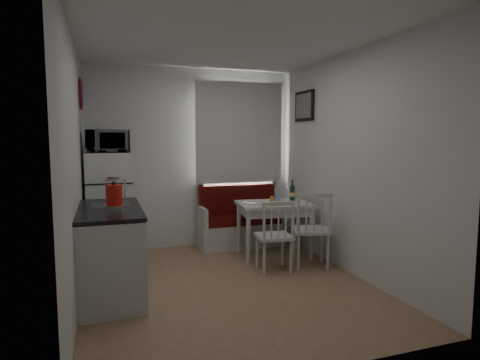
# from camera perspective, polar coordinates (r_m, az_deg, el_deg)

# --- Properties ---
(floor) EXTENTS (3.00, 3.50, 0.02)m
(floor) POSITION_cam_1_polar(r_m,az_deg,el_deg) (4.52, -1.76, -14.73)
(floor) COLOR #9A7B52
(floor) RESTS_ON ground
(ceiling) EXTENTS (3.00, 3.50, 0.02)m
(ceiling) POSITION_cam_1_polar(r_m,az_deg,el_deg) (4.34, -1.88, 19.31)
(ceiling) COLOR white
(ceiling) RESTS_ON wall_back
(wall_back) EXTENTS (3.00, 0.02, 2.60)m
(wall_back) POSITION_cam_1_polar(r_m,az_deg,el_deg) (5.93, -6.77, 3.06)
(wall_back) COLOR white
(wall_back) RESTS_ON floor
(wall_front) EXTENTS (3.00, 0.02, 2.60)m
(wall_front) POSITION_cam_1_polar(r_m,az_deg,el_deg) (2.62, 9.44, -0.65)
(wall_front) COLOR white
(wall_front) RESTS_ON floor
(wall_left) EXTENTS (0.02, 3.50, 2.60)m
(wall_left) POSITION_cam_1_polar(r_m,az_deg,el_deg) (4.06, -22.50, 1.31)
(wall_left) COLOR white
(wall_left) RESTS_ON floor
(wall_right) EXTENTS (0.02, 3.50, 2.60)m
(wall_right) POSITION_cam_1_polar(r_m,az_deg,el_deg) (4.89, 15.25, 2.27)
(wall_right) COLOR white
(wall_right) RESTS_ON floor
(window) EXTENTS (1.22, 0.06, 1.47)m
(window) POSITION_cam_1_polar(r_m,az_deg,el_deg) (6.08, -0.25, 6.24)
(window) COLOR silver
(window) RESTS_ON wall_back
(curtain) EXTENTS (1.35, 0.02, 1.50)m
(curtain) POSITION_cam_1_polar(r_m,az_deg,el_deg) (6.01, -0.03, 6.72)
(curtain) COLOR white
(curtain) RESTS_ON wall_back
(kitchen_counter) EXTENTS (0.62, 1.32, 1.16)m
(kitchen_counter) POSITION_cam_1_polar(r_m,az_deg,el_deg) (4.35, -17.91, -9.55)
(kitchen_counter) COLOR silver
(kitchen_counter) RESTS_ON floor
(wall_sign) EXTENTS (0.03, 0.40, 0.40)m
(wall_sign) POSITION_cam_1_polar(r_m,az_deg,el_deg) (5.53, -21.58, 11.30)
(wall_sign) COLOR #1A27A0
(wall_sign) RESTS_ON wall_left
(picture_frame) EXTENTS (0.04, 0.52, 0.42)m
(picture_frame) POSITION_cam_1_polar(r_m,az_deg,el_deg) (5.83, 9.10, 10.35)
(picture_frame) COLOR black
(picture_frame) RESTS_ON wall_right
(bench) EXTENTS (1.25, 0.48, 0.89)m
(bench) POSITION_cam_1_polar(r_m,az_deg,el_deg) (6.01, 0.04, -6.54)
(bench) COLOR silver
(bench) RESTS_ON floor
(dining_table) EXTENTS (1.04, 0.78, 0.73)m
(dining_table) POSITION_cam_1_polar(r_m,az_deg,el_deg) (5.46, 4.87, -4.07)
(dining_table) COLOR silver
(dining_table) RESTS_ON floor
(chair_left) EXTENTS (0.45, 0.43, 0.47)m
(chair_left) POSITION_cam_1_polar(r_m,az_deg,el_deg) (4.79, 5.28, -6.85)
(chair_left) COLOR silver
(chair_left) RESTS_ON floor
(chair_right) EXTENTS (0.55, 0.54, 0.51)m
(chair_right) POSITION_cam_1_polar(r_m,az_deg,el_deg) (5.00, 10.59, -5.82)
(chair_right) COLOR silver
(chair_right) RESTS_ON floor
(fridge) EXTENTS (0.57, 0.57, 1.41)m
(fridge) POSITION_cam_1_polar(r_m,az_deg,el_deg) (5.52, -18.02, -3.61)
(fridge) COLOR white
(fridge) RESTS_ON floor
(microwave) EXTENTS (0.52, 0.36, 0.29)m
(microwave) POSITION_cam_1_polar(r_m,az_deg,el_deg) (5.39, -18.30, 5.27)
(microwave) COLOR white
(microwave) RESTS_ON fridge
(kettle) EXTENTS (0.20, 0.20, 0.26)m
(kettle) POSITION_cam_1_polar(r_m,az_deg,el_deg) (4.18, -17.47, -2.11)
(kettle) COLOR red
(kettle) RESTS_ON kitchen_counter
(wine_bottle) EXTENTS (0.07, 0.07, 0.29)m
(wine_bottle) POSITION_cam_1_polar(r_m,az_deg,el_deg) (5.65, 7.45, -1.43)
(wine_bottle) COLOR #123B23
(wine_bottle) RESTS_ON dining_table
(drinking_glass_orange) EXTENTS (0.06, 0.06, 0.10)m
(drinking_glass_orange) POSITION_cam_1_polar(r_m,az_deg,el_deg) (5.38, 4.60, -2.82)
(drinking_glass_orange) COLOR orange
(drinking_glass_orange) RESTS_ON dining_table
(drinking_glass_blue) EXTENTS (0.05, 0.05, 0.09)m
(drinking_glass_blue) POSITION_cam_1_polar(r_m,az_deg,el_deg) (5.52, 5.43, -2.63)
(drinking_glass_blue) COLOR #82C9DD
(drinking_glass_blue) RESTS_ON dining_table
(plate) EXTENTS (0.25, 0.25, 0.02)m
(plate) POSITION_cam_1_polar(r_m,az_deg,el_deg) (5.35, 1.84, -3.27)
(plate) COLOR white
(plate) RESTS_ON dining_table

